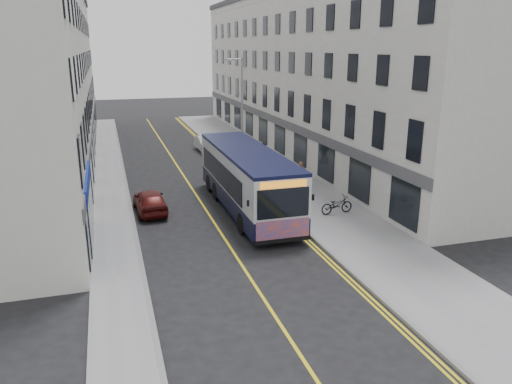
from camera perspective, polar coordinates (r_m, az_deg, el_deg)
ground at (r=22.18m, az=-2.59°, el=-6.90°), size 140.00×140.00×0.00m
pavement_east at (r=34.79m, az=2.52°, el=1.85°), size 4.50×64.00×0.12m
pavement_west at (r=32.94m, az=-16.30°, el=0.37°), size 2.00×64.00×0.12m
kerb_east at (r=34.13m, az=-1.05°, el=1.59°), size 0.18×64.00×0.13m
kerb_west at (r=32.96m, az=-14.56°, el=0.52°), size 0.18×64.00×0.13m
road_centre_line at (r=33.33m, az=-7.69°, el=0.97°), size 0.12×64.00×0.01m
road_dbl_yellow_inner at (r=34.03m, az=-1.78°, el=1.43°), size 0.10×64.00×0.01m
road_dbl_yellow_outer at (r=34.08m, az=-1.46°, el=1.46°), size 0.10×64.00×0.01m
terrace_east at (r=44.02m, az=5.30°, el=13.33°), size 6.00×46.00×13.00m
terrace_west at (r=41.05m, az=-22.97°, el=11.94°), size 6.00×46.00×13.00m
streetlamp at (r=35.25m, az=-1.72°, el=9.21°), size 1.32×0.18×8.00m
city_bus at (r=27.17m, az=-1.06°, el=1.65°), size 2.73×11.72×3.40m
bicycle at (r=26.97m, az=9.21°, el=-1.46°), size 1.89×0.80×0.97m
pedestrian_near at (r=32.10m, az=5.22°, el=2.10°), size 0.59×0.40×1.55m
pedestrian_far at (r=36.84m, az=0.92°, el=4.23°), size 1.11×1.04×1.81m
car_white at (r=43.54m, az=-5.75°, el=5.51°), size 1.55×3.96×1.28m
car_maroon at (r=27.75m, az=-12.02°, el=-0.98°), size 1.75×3.94×1.32m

